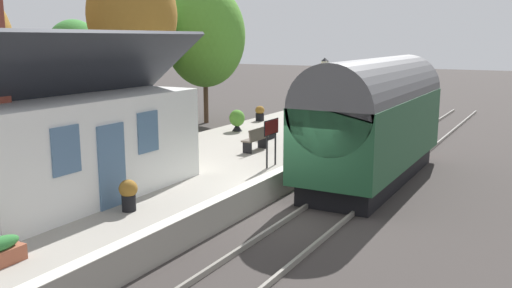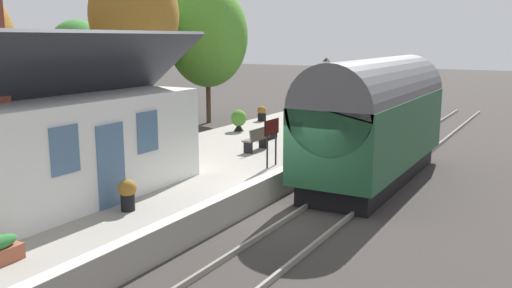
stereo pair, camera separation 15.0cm
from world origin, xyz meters
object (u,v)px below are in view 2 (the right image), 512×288
object	(u,v)px
planter_bench_right	(239,120)
tree_far_left	(207,36)
bench_mid_platform	(324,117)
planter_edge_near	(268,133)
train	(375,119)
planter_by_door	(127,193)
planter_under_sign	(262,113)
tree_distant	(144,39)
tree_behind_building	(77,47)
tree_far_right	(134,16)
station_sign_board	(272,131)
station_building	(63,139)
planter_bench_left	(315,132)
bench_platform_end	(257,138)
lamp_post_platform	(326,82)

from	to	relation	value
planter_bench_right	tree_far_left	bearing A→B (deg)	44.27
bench_mid_platform	planter_edge_near	distance (m)	4.17
train	planter_by_door	size ratio (longest dim) A/B	11.40
planter_under_sign	tree_distant	world-z (taller)	tree_distant
planter_bench_right	tree_distant	world-z (taller)	tree_distant
tree_behind_building	tree_far_right	bearing A→B (deg)	-108.11
planter_bench_right	tree_far_right	size ratio (longest dim) A/B	0.12
station_sign_board	tree_distant	size ratio (longest dim) A/B	0.22
bench_mid_platform	tree_distant	size ratio (longest dim) A/B	0.20
planter_bench_right	planter_by_door	size ratio (longest dim) A/B	1.24
station_building	tree_far_right	world-z (taller)	tree_far_right
station_building	planter_bench_left	distance (m)	10.30
tree_far_left	train	bearing A→B (deg)	-123.27
planter_by_door	tree_distant	world-z (taller)	tree_distant
planter_edge_near	bench_mid_platform	bearing A→B (deg)	-11.01
train	tree_far_right	xyz separation A→B (m)	(-0.05, 10.78, 3.71)
bench_mid_platform	tree_far_left	bearing A→B (deg)	71.69
tree_distant	planter_edge_near	bearing A→B (deg)	-111.38
tree_behind_building	planter_bench_left	bearing A→B (deg)	-91.57
planter_edge_near	tree_behind_building	world-z (taller)	tree_behind_building
bench_platform_end	tree_far_left	bearing A→B (deg)	42.82
station_building	planter_bench_left	size ratio (longest dim) A/B	7.94
station_sign_board	tree_far_left	size ratio (longest dim) A/B	0.19
planter_bench_left	lamp_post_platform	xyz separation A→B (m)	(1.57, 0.23, 1.88)
tree_far_left	planter_edge_near	bearing A→B (deg)	-131.65
bench_mid_platform	lamp_post_platform	xyz separation A→B (m)	(-2.59, -1.11, 1.91)
planter_by_door	tree_far_left	xyz separation A→B (m)	(17.12, 9.36, 3.87)
tree_distant	bench_mid_platform	bearing A→B (deg)	-88.97
bench_platform_end	tree_far_left	xyz separation A→B (m)	(9.25, 8.57, 3.83)
train	tree_far_right	distance (m)	11.40
planter_under_sign	station_sign_board	distance (m)	10.16
planter_by_door	train	bearing A→B (deg)	-21.54
planter_edge_near	planter_under_sign	xyz separation A→B (m)	(4.41, 2.76, 0.12)
lamp_post_platform	planter_by_door	bearing A→B (deg)	178.27
tree_distant	bench_platform_end	bearing A→B (deg)	-120.06
planter_bench_left	lamp_post_platform	size ratio (longest dim) A/B	0.28
station_building	planter_edge_near	size ratio (longest dim) A/B	7.36
lamp_post_platform	planter_under_sign	bearing A→B (deg)	58.05
bench_mid_platform	station_sign_board	xyz separation A→B (m)	(-8.39, -1.63, 0.71)
tree_far_left	planter_bench_right	bearing A→B (deg)	-135.73
train	planter_bench_right	world-z (taller)	train
planter_under_sign	tree_far_left	bearing A→B (deg)	63.39
train	planter_by_door	bearing A→B (deg)	158.46
train	station_sign_board	world-z (taller)	train
train	lamp_post_platform	distance (m)	4.39
bench_mid_platform	planter_bench_right	world-z (taller)	planter_bench_right
station_building	planter_under_sign	world-z (taller)	station_building
station_building	tree_far_left	bearing A→B (deg)	22.06
bench_mid_platform	planter_by_door	bearing A→B (deg)	-176.94
lamp_post_platform	tree_far_right	world-z (taller)	tree_far_right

